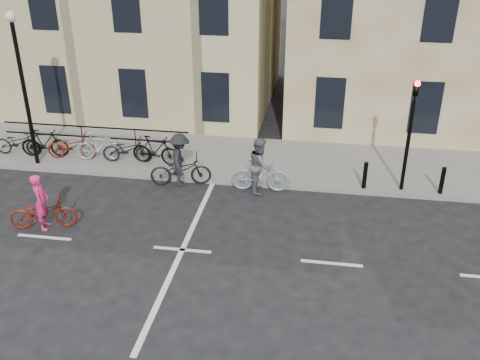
# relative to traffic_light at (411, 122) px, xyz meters

# --- Properties ---
(ground) EXTENTS (120.00, 120.00, 0.00)m
(ground) POSITION_rel_traffic_light_xyz_m (-6.20, -4.34, -2.45)
(ground) COLOR black
(ground) RESTS_ON ground
(sidewalk) EXTENTS (46.00, 4.00, 0.15)m
(sidewalk) POSITION_rel_traffic_light_xyz_m (-10.20, 1.66, -2.38)
(sidewalk) COLOR slate
(sidewalk) RESTS_ON ground
(traffic_light) EXTENTS (0.18, 0.30, 3.90)m
(traffic_light) POSITION_rel_traffic_light_xyz_m (0.00, 0.00, 0.00)
(traffic_light) COLOR black
(traffic_light) RESTS_ON sidewalk
(lamp_post) EXTENTS (0.36, 0.36, 5.28)m
(lamp_post) POSITION_rel_traffic_light_xyz_m (-12.70, 0.06, 1.04)
(lamp_post) COLOR black
(lamp_post) RESTS_ON sidewalk
(bollard_east) EXTENTS (0.14, 0.14, 0.90)m
(bollard_east) POSITION_rel_traffic_light_xyz_m (-1.20, -0.09, -1.85)
(bollard_east) COLOR black
(bollard_east) RESTS_ON sidewalk
(bollard_west) EXTENTS (0.14, 0.14, 0.90)m
(bollard_west) POSITION_rel_traffic_light_xyz_m (1.20, -0.09, -1.85)
(bollard_west) COLOR black
(bollard_west) RESTS_ON sidewalk
(parked_bikes) EXTENTS (7.25, 1.23, 1.05)m
(parked_bikes) POSITION_rel_traffic_light_xyz_m (-11.12, 0.70, -1.81)
(parked_bikes) COLOR black
(parked_bikes) RESTS_ON sidewalk
(cyclist_pink) EXTENTS (2.00, 1.15, 1.68)m
(cyclist_pink) POSITION_rel_traffic_light_xyz_m (-10.42, -3.83, -1.87)
(cyclist_pink) COLOR maroon
(cyclist_pink) RESTS_ON ground
(cyclist_grey) EXTENTS (1.94, 0.93, 1.85)m
(cyclist_grey) POSITION_rel_traffic_light_xyz_m (-4.56, -0.54, -1.71)
(cyclist_grey) COLOR #84A7AC
(cyclist_grey) RESTS_ON ground
(cyclist_dark) EXTENTS (2.13, 1.28, 1.81)m
(cyclist_dark) POSITION_rel_traffic_light_xyz_m (-7.23, -0.51, -1.74)
(cyclist_dark) COLOR black
(cyclist_dark) RESTS_ON ground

